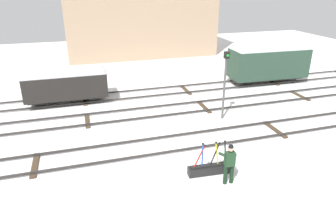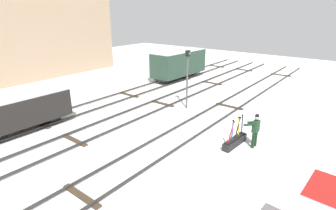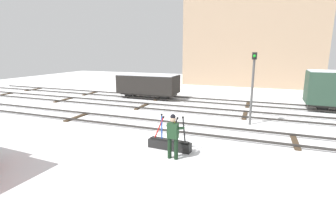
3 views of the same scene
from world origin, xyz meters
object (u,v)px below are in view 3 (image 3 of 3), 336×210
(rail_worker, at_px, (173,134))
(switch_lever_frame, at_px, (170,143))
(freight_car_near_switch, at_px, (148,84))
(signal_post, at_px, (253,81))

(rail_worker, bearing_deg, switch_lever_frame, 122.57)
(rail_worker, relative_size, freight_car_near_switch, 0.34)
(freight_car_near_switch, bearing_deg, switch_lever_frame, -60.85)
(switch_lever_frame, height_order, signal_post, signal_post)
(rail_worker, xyz_separation_m, freight_car_near_switch, (-5.95, 10.66, 0.23))
(signal_post, bearing_deg, rail_worker, -113.99)
(rail_worker, height_order, freight_car_near_switch, freight_car_near_switch)
(signal_post, bearing_deg, switch_lever_frame, -121.14)
(signal_post, height_order, freight_car_near_switch, signal_post)
(rail_worker, relative_size, signal_post, 0.44)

